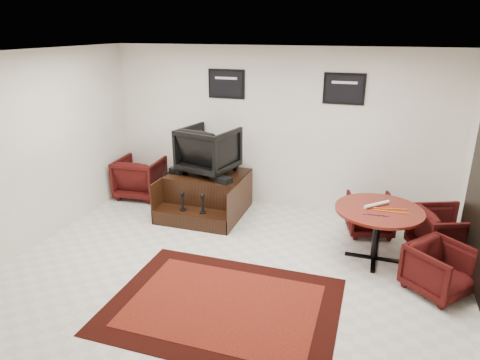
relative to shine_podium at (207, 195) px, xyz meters
name	(u,v)px	position (x,y,z in m)	size (l,w,h in m)	color
ground	(229,274)	(1.05, -1.81, -0.32)	(6.00, 6.00, 0.00)	silver
room_shell	(263,143)	(1.45, -1.69, 1.47)	(6.02, 5.02, 2.81)	white
area_rug	(223,305)	(1.22, -2.47, -0.31)	(2.64, 1.98, 0.01)	black
shine_podium	(207,195)	(0.00, 0.00, 0.00)	(1.33, 1.37, 0.68)	black
shine_chair	(209,148)	(0.00, 0.14, 0.81)	(0.87, 0.81, 0.89)	black
shoes_pair	(179,169)	(-0.51, -0.02, 0.42)	(0.26, 0.31, 0.11)	black
polish_kit	(223,180)	(0.42, -0.27, 0.41)	(0.26, 0.18, 0.09)	black
umbrella_black	(161,188)	(-0.77, -0.22, 0.11)	(0.31, 0.12, 0.84)	black
umbrella_hooked	(165,187)	(-0.77, -0.08, 0.08)	(0.29, 0.11, 0.78)	black
armchair_side	(140,175)	(-1.48, 0.29, 0.10)	(0.81, 0.76, 0.83)	black
meeting_table	(379,215)	(2.86, -0.80, 0.36)	(1.17, 1.17, 0.77)	#46110A
table_chair_back	(370,213)	(2.75, 0.03, 0.03)	(0.66, 0.62, 0.68)	black
table_chair_window	(444,231)	(3.76, -0.41, 0.07)	(0.75, 0.71, 0.78)	black
table_chair_corner	(440,267)	(3.62, -1.39, 0.03)	(0.66, 0.62, 0.68)	black
paper_roll	(377,204)	(2.82, -0.72, 0.48)	(0.05, 0.05, 0.42)	white
table_clutter	(388,211)	(2.96, -0.86, 0.46)	(0.57, 0.34, 0.01)	orange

